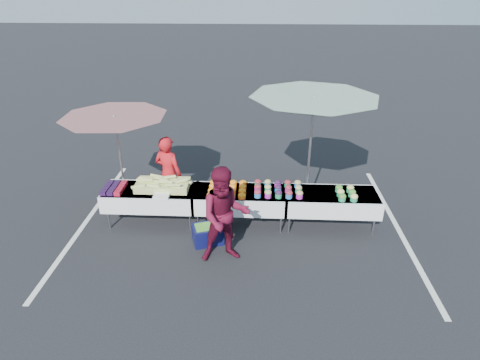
{
  "coord_description": "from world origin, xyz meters",
  "views": [
    {
      "loc": [
        0.34,
        -6.97,
        4.53
      ],
      "look_at": [
        0.0,
        0.0,
        1.0
      ],
      "focal_mm": 30.0,
      "sensor_mm": 36.0,
      "label": 1
    }
  ],
  "objects_px": {
    "customer": "(225,216)",
    "umbrella_right": "(313,107)",
    "vendor": "(169,174)",
    "umbrella_left": "(115,125)",
    "storage_bin": "(208,234)",
    "table_center": "(240,199)",
    "table_right": "(331,201)",
    "table_left": "(151,196)"
  },
  "relations": [
    {
      "from": "customer",
      "to": "umbrella_right",
      "type": "xyz_separation_m",
      "value": [
        1.58,
        1.71,
        1.43
      ]
    },
    {
      "from": "vendor",
      "to": "customer",
      "type": "xyz_separation_m",
      "value": [
        1.34,
        -1.7,
        0.06
      ]
    },
    {
      "from": "umbrella_left",
      "to": "storage_bin",
      "type": "height_order",
      "value": "umbrella_left"
    },
    {
      "from": "customer",
      "to": "umbrella_right",
      "type": "relative_size",
      "value": 0.65
    },
    {
      "from": "table_center",
      "to": "table_right",
      "type": "relative_size",
      "value": 1.0
    },
    {
      "from": "table_left",
      "to": "customer",
      "type": "height_order",
      "value": "customer"
    },
    {
      "from": "vendor",
      "to": "storage_bin",
      "type": "bearing_deg",
      "value": 148.41
    },
    {
      "from": "table_right",
      "to": "umbrella_left",
      "type": "distance_m",
      "value": 4.52
    },
    {
      "from": "umbrella_right",
      "to": "table_right",
      "type": "bearing_deg",
      "value": -53.01
    },
    {
      "from": "table_left",
      "to": "umbrella_right",
      "type": "distance_m",
      "value": 3.67
    },
    {
      "from": "customer",
      "to": "vendor",
      "type": "bearing_deg",
      "value": 116.92
    },
    {
      "from": "table_center",
      "to": "table_right",
      "type": "distance_m",
      "value": 1.8
    },
    {
      "from": "table_center",
      "to": "vendor",
      "type": "relative_size",
      "value": 1.12
    },
    {
      "from": "table_right",
      "to": "vendor",
      "type": "bearing_deg",
      "value": 170.64
    },
    {
      "from": "vendor",
      "to": "customer",
      "type": "height_order",
      "value": "customer"
    },
    {
      "from": "table_right",
      "to": "table_center",
      "type": "bearing_deg",
      "value": 180.0
    },
    {
      "from": "umbrella_left",
      "to": "storage_bin",
      "type": "distance_m",
      "value": 2.82
    },
    {
      "from": "umbrella_right",
      "to": "umbrella_left",
      "type": "bearing_deg",
      "value": -178.16
    },
    {
      "from": "table_left",
      "to": "umbrella_right",
      "type": "height_order",
      "value": "umbrella_right"
    },
    {
      "from": "table_center",
      "to": "storage_bin",
      "type": "xyz_separation_m",
      "value": [
        -0.58,
        -0.68,
        -0.4
      ]
    },
    {
      "from": "customer",
      "to": "umbrella_left",
      "type": "xyz_separation_m",
      "value": [
        -2.28,
        1.58,
        1.05
      ]
    },
    {
      "from": "vendor",
      "to": "table_right",
      "type": "bearing_deg",
      "value": -168.67
    },
    {
      "from": "vendor",
      "to": "umbrella_right",
      "type": "xyz_separation_m",
      "value": [
        2.92,
        0.01,
        1.48
      ]
    },
    {
      "from": "table_left",
      "to": "storage_bin",
      "type": "bearing_deg",
      "value": -29.33
    },
    {
      "from": "table_center",
      "to": "umbrella_right",
      "type": "relative_size",
      "value": 0.67
    },
    {
      "from": "table_left",
      "to": "vendor",
      "type": "height_order",
      "value": "vendor"
    },
    {
      "from": "customer",
      "to": "umbrella_right",
      "type": "bearing_deg",
      "value": 35.9
    },
    {
      "from": "table_left",
      "to": "umbrella_left",
      "type": "height_order",
      "value": "umbrella_left"
    },
    {
      "from": "table_left",
      "to": "storage_bin",
      "type": "height_order",
      "value": "table_left"
    },
    {
      "from": "umbrella_left",
      "to": "table_left",
      "type": "bearing_deg",
      "value": -32.23
    },
    {
      "from": "table_left",
      "to": "umbrella_left",
      "type": "relative_size",
      "value": 0.69
    },
    {
      "from": "table_right",
      "to": "umbrella_left",
      "type": "height_order",
      "value": "umbrella_left"
    },
    {
      "from": "vendor",
      "to": "umbrella_left",
      "type": "relative_size",
      "value": 0.62
    },
    {
      "from": "storage_bin",
      "to": "customer",
      "type": "bearing_deg",
      "value": -69.74
    },
    {
      "from": "table_right",
      "to": "umbrella_left",
      "type": "bearing_deg",
      "value": 174.25
    },
    {
      "from": "vendor",
      "to": "table_center",
      "type": "bearing_deg",
      "value": -178.99
    },
    {
      "from": "umbrella_left",
      "to": "storage_bin",
      "type": "xyz_separation_m",
      "value": [
        1.9,
        -1.12,
        -1.76
      ]
    },
    {
      "from": "customer",
      "to": "table_center",
      "type": "bearing_deg",
      "value": 68.81
    },
    {
      "from": "umbrella_right",
      "to": "storage_bin",
      "type": "xyz_separation_m",
      "value": [
        -1.96,
        -1.24,
        -2.13
      ]
    },
    {
      "from": "umbrella_left",
      "to": "umbrella_right",
      "type": "height_order",
      "value": "umbrella_right"
    },
    {
      "from": "umbrella_left",
      "to": "umbrella_right",
      "type": "distance_m",
      "value": 3.89
    },
    {
      "from": "table_left",
      "to": "customer",
      "type": "bearing_deg",
      "value": -35.74
    }
  ]
}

